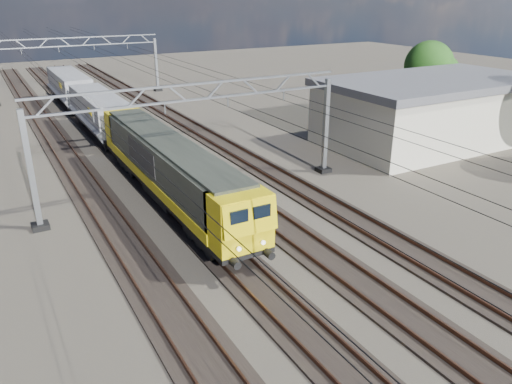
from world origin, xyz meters
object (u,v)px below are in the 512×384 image
locomotive (169,167)px  hopper_wagon_mid (70,86)px  tree_far (432,68)px  hopper_wagon_lead (100,111)px  industrial_shed (431,110)px  catenary_gantry_mid (199,136)px  catenary_gantry_far (79,65)px

locomotive → hopper_wagon_mid: (-0.00, 31.90, -0.09)m
tree_far → hopper_wagon_mid: bearing=145.6°
hopper_wagon_lead → tree_far: 33.36m
industrial_shed → tree_far: bearing=43.1°
industrial_shed → hopper_wagon_lead: bearing=146.8°
hopper_wagon_lead → industrial_shed: industrial_shed is taller
locomotive → tree_far: (32.32, 9.81, 2.42)m
hopper_wagon_lead → hopper_wagon_mid: bearing=90.0°
locomotive → hopper_wagon_mid: bearing=90.0°
catenary_gantry_mid → catenary_gantry_far: same height
catenary_gantry_mid → catenary_gantry_far: 36.00m
hopper_wagon_mid → industrial_shed: (24.00, -29.88, 0.49)m
catenary_gantry_far → hopper_wagon_lead: 18.51m
industrial_shed → catenary_gantry_far: bearing=122.9°
locomotive → hopper_wagon_mid: locomotive is taller
catenary_gantry_mid → tree_far: (30.32, 9.79, 0.84)m
catenary_gantry_mid → locomotive: bearing=-179.5°
hopper_wagon_mid → tree_far: (32.32, -22.09, 2.51)m
hopper_wagon_lead → tree_far: bearing=-13.7°
hopper_wagon_lead → tree_far: tree_far is taller
hopper_wagon_lead → hopper_wagon_mid: (0.00, 14.20, 0.00)m
catenary_gantry_mid → hopper_wagon_mid: (-2.00, 31.88, -1.67)m
catenary_gantry_far → locomotive: 36.11m
locomotive → catenary_gantry_mid: bearing=0.5°
catenary_gantry_far → industrial_shed: catenary_gantry_far is taller
tree_far → catenary_gantry_far: bearing=139.2°
catenary_gantry_far → locomotive: (-2.00, -36.02, -1.58)m
industrial_shed → hopper_wagon_mid: bearing=128.8°
hopper_wagon_lead → locomotive: bearing=-90.0°
catenary_gantry_far → hopper_wagon_mid: catenary_gantry_far is taller
catenary_gantry_mid → tree_far: tree_far is taller
industrial_shed → locomotive: bearing=-175.2°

